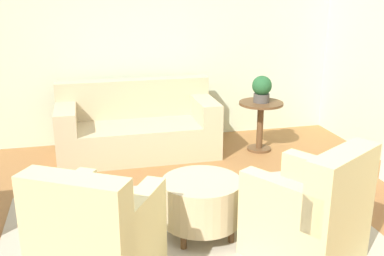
{
  "coord_description": "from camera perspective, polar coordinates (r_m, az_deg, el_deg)",
  "views": [
    {
      "loc": [
        -0.79,
        -3.29,
        1.99
      ],
      "look_at": [
        0.15,
        0.55,
        0.75
      ],
      "focal_mm": 42.0,
      "sensor_mm": 36.0,
      "label": 1
    }
  ],
  "objects": [
    {
      "name": "armchair_right",
      "position": [
        3.52,
        14.85,
        -10.66
      ],
      "size": [
        0.97,
        0.99,
        0.92
      ],
      "color": "beige",
      "rests_on": "rug"
    },
    {
      "name": "ottoman_table",
      "position": [
        3.76,
        1.22,
        -9.19
      ],
      "size": [
        0.66,
        0.66,
        0.48
      ],
      "color": "#C6B289",
      "rests_on": "rug"
    },
    {
      "name": "potted_plant_on_side_table",
      "position": [
        5.61,
        8.86,
        5.0
      ],
      "size": [
        0.24,
        0.24,
        0.33
      ],
      "color": "#4C4742",
      "rests_on": "side_table"
    },
    {
      "name": "couch",
      "position": [
        5.58,
        -6.95,
        -0.07
      ],
      "size": [
        1.91,
        0.86,
        0.89
      ],
      "color": "#C6B289",
      "rests_on": "ground_plane"
    },
    {
      "name": "side_table",
      "position": [
        5.7,
        8.68,
        1.34
      ],
      "size": [
        0.55,
        0.55,
        0.63
      ],
      "color": "brown",
      "rests_on": "ground_plane"
    },
    {
      "name": "armchair_left",
      "position": [
        3.15,
        -12.06,
        -14.0
      ],
      "size": [
        0.97,
        0.99,
        0.92
      ],
      "color": "beige",
      "rests_on": "rug"
    },
    {
      "name": "wall_back",
      "position": [
        6.0,
        -6.24,
        11.67
      ],
      "size": [
        9.13,
        0.12,
        2.8
      ],
      "color": "beige",
      "rests_on": "ground_plane"
    },
    {
      "name": "ground_plane",
      "position": [
        3.92,
        -0.23,
        -13.05
      ],
      "size": [
        16.0,
        16.0,
        0.0
      ],
      "primitive_type": "plane",
      "color": "#996638"
    },
    {
      "name": "rug",
      "position": [
        3.92,
        -0.23,
        -12.99
      ],
      "size": [
        3.1,
        2.04,
        0.01
      ],
      "color": "#B2A893",
      "rests_on": "ground_plane"
    }
  ]
}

